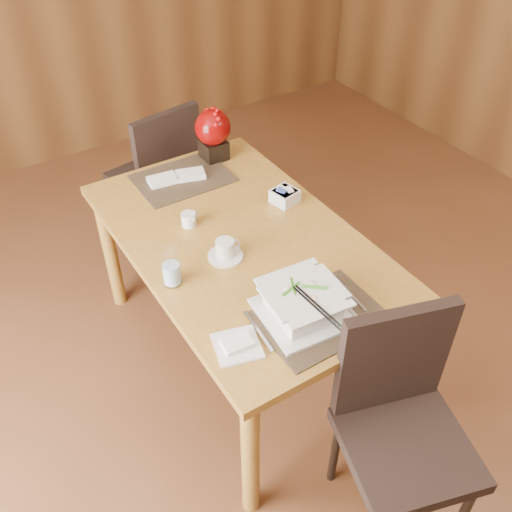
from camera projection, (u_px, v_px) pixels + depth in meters
ground at (314, 441)px, 2.53m from camera, size 6.00×6.00×0.00m
dining_table at (242, 255)px, 2.49m from camera, size 0.90×1.50×0.75m
placemat_near at (320, 317)px, 2.08m from camera, size 0.45×0.33×0.01m
placemat_far at (183, 178)px, 2.78m from camera, size 0.45×0.33×0.01m
soup_setting at (303, 303)px, 2.05m from camera, size 0.33×0.33×0.12m
coffee_cup at (225, 250)px, 2.31m from camera, size 0.15×0.15×0.08m
water_glass at (171, 266)px, 2.16m from camera, size 0.09×0.09×0.17m
creamer_jug at (189, 219)px, 2.48m from camera, size 0.10×0.10×0.06m
sugar_caddy at (285, 196)px, 2.61m from camera, size 0.13×0.13×0.06m
berry_decor at (213, 132)px, 2.83m from camera, size 0.18×0.18×0.26m
napkins_far at (179, 177)px, 2.76m from camera, size 0.29×0.16×0.02m
bread_plate at (237, 346)px, 1.97m from camera, size 0.19×0.19×0.01m
near_chair at (400, 414)px, 2.03m from camera, size 0.54×0.54×0.94m
far_chair at (160, 171)px, 3.26m from camera, size 0.49×0.50×0.92m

